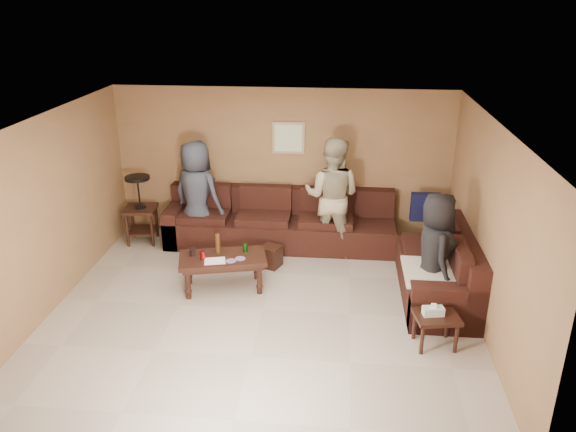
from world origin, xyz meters
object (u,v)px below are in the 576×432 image
at_px(coffee_table, 223,261).
at_px(waste_bin, 271,256).
at_px(person_right, 435,253).
at_px(side_table_right, 436,319).
at_px(person_middle, 332,196).
at_px(sectional_sofa, 329,242).
at_px(person_left, 197,194).
at_px(end_table_left, 140,208).

distance_m(coffee_table, waste_bin, 0.97).
relative_size(waste_bin, person_right, 0.21).
xyz_separation_m(side_table_right, person_middle, (-1.28, 2.49, 0.57)).
xyz_separation_m(side_table_right, waste_bin, (-2.17, 1.85, -0.20)).
bearing_deg(sectional_sofa, waste_bin, -163.26).
relative_size(coffee_table, person_middle, 0.69).
height_order(sectional_sofa, person_left, person_left).
height_order(coffee_table, side_table_right, coffee_table).
bearing_deg(waste_bin, side_table_right, -40.51).
bearing_deg(sectional_sofa, end_table_left, 171.90).
xyz_separation_m(person_left, person_middle, (2.16, -0.04, 0.06)).
height_order(end_table_left, waste_bin, end_table_left).
height_order(person_left, person_right, person_left).
distance_m(person_left, person_right, 3.88).
bearing_deg(side_table_right, person_left, 143.62).
bearing_deg(person_left, person_middle, -159.08).
bearing_deg(waste_bin, person_right, -23.82).
relative_size(coffee_table, person_right, 0.81).
distance_m(sectional_sofa, person_left, 2.24).
relative_size(sectional_sofa, end_table_left, 4.08).
distance_m(end_table_left, person_middle, 3.15).
bearing_deg(person_right, coffee_table, 77.54).
relative_size(coffee_table, waste_bin, 3.92).
xyz_separation_m(end_table_left, waste_bin, (2.24, -0.70, -0.43)).
bearing_deg(end_table_left, person_middle, -1.14).
distance_m(coffee_table, person_right, 2.86).
bearing_deg(person_right, end_table_left, 61.94).
distance_m(side_table_right, waste_bin, 2.86).
xyz_separation_m(side_table_right, person_left, (-3.44, 2.53, 0.51)).
distance_m(coffee_table, side_table_right, 2.97).
height_order(side_table_right, waste_bin, side_table_right).
height_order(coffee_table, waste_bin, coffee_table).
distance_m(side_table_right, person_middle, 2.86).
xyz_separation_m(end_table_left, side_table_right, (4.41, -2.55, -0.23)).
bearing_deg(end_table_left, side_table_right, -30.10).
height_order(side_table_right, person_right, person_right).
bearing_deg(end_table_left, person_right, -20.68).
bearing_deg(side_table_right, waste_bin, 139.49).
xyz_separation_m(sectional_sofa, coffee_table, (-1.45, -1.00, 0.09)).
distance_m(waste_bin, person_middle, 1.34).
bearing_deg(person_left, person_right, 176.54).
relative_size(coffee_table, side_table_right, 2.30).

